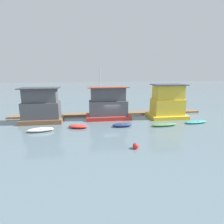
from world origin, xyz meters
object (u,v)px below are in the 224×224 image
at_px(houseboat_red, 108,105).
at_px(dinghy_green, 164,124).
at_px(mooring_post_centre, 152,109).
at_px(dinghy_white, 41,130).
at_px(houseboat_yellow, 167,103).
at_px(dinghy_navy, 122,125).
at_px(dinghy_red, 78,126).
at_px(buoy_red, 136,146).
at_px(houseboat_brown, 41,107).
at_px(dinghy_teal, 196,122).

bearing_deg(houseboat_red, dinghy_green, -35.49).
bearing_deg(mooring_post_centre, dinghy_white, -158.66).
relative_size(houseboat_yellow, dinghy_green, 1.56).
relative_size(houseboat_red, dinghy_navy, 2.84).
distance_m(dinghy_red, dinghy_navy, 6.07).
height_order(houseboat_yellow, mooring_post_centre, houseboat_yellow).
bearing_deg(buoy_red, dinghy_green, 47.99).
relative_size(houseboat_brown, buoy_red, 9.82).
height_order(houseboat_yellow, dinghy_navy, houseboat_yellow).
distance_m(dinghy_white, dinghy_teal, 22.12).
height_order(houseboat_yellow, buoy_red, houseboat_yellow).
xyz_separation_m(dinghy_white, dinghy_green, (16.74, 0.12, -0.05)).
bearing_deg(dinghy_green, buoy_red, -132.01).
distance_m(dinghy_white, dinghy_red, 4.78).
height_order(dinghy_red, dinghy_teal, dinghy_red).
height_order(dinghy_navy, dinghy_green, dinghy_navy).
distance_m(houseboat_brown, buoy_red, 16.09).
bearing_deg(dinghy_navy, mooring_post_centre, 43.09).
xyz_separation_m(dinghy_green, mooring_post_centre, (0.62, 6.66, 0.72)).
height_order(houseboat_brown, dinghy_white, houseboat_brown).
bearing_deg(houseboat_yellow, dinghy_navy, -154.07).
bearing_deg(houseboat_brown, dinghy_red, -33.01).
relative_size(mooring_post_centre, buoy_red, 3.05).
distance_m(dinghy_green, dinghy_teal, 5.41).
xyz_separation_m(dinghy_teal, mooring_post_centre, (-4.74, 5.89, 0.76)).
height_order(dinghy_green, buoy_red, buoy_red).
relative_size(houseboat_brown, houseboat_yellow, 1.00).
relative_size(houseboat_red, buoy_red, 12.96).
distance_m(dinghy_navy, dinghy_green, 6.00).
xyz_separation_m(dinghy_navy, dinghy_teal, (11.34, 0.29, -0.08)).
relative_size(houseboat_red, mooring_post_centre, 4.25).
bearing_deg(buoy_red, houseboat_brown, 136.30).
xyz_separation_m(houseboat_red, dinghy_red, (-4.64, -4.52, -1.98)).
relative_size(dinghy_green, dinghy_teal, 0.99).
distance_m(houseboat_yellow, dinghy_green, 5.69).
distance_m(houseboat_yellow, dinghy_navy, 9.65).
bearing_deg(dinghy_red, dinghy_teal, 0.08).
bearing_deg(dinghy_red, dinghy_white, -169.49).
bearing_deg(buoy_red, dinghy_teal, 33.27).
height_order(houseboat_brown, dinghy_red, houseboat_brown).
relative_size(dinghy_green, buoy_red, 6.30).
distance_m(houseboat_yellow, dinghy_red, 15.17).
distance_m(houseboat_brown, dinghy_green, 18.21).
height_order(houseboat_red, dinghy_white, houseboat_red).
bearing_deg(dinghy_white, mooring_post_centre, 21.34).
height_order(houseboat_red, mooring_post_centre, houseboat_red).
xyz_separation_m(houseboat_red, dinghy_white, (-9.35, -5.39, -1.97)).
relative_size(houseboat_yellow, dinghy_white, 1.80).
distance_m(houseboat_red, dinghy_green, 9.31).
bearing_deg(houseboat_brown, houseboat_red, 5.22).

